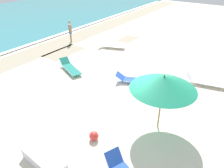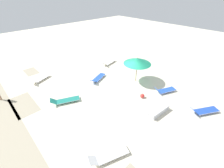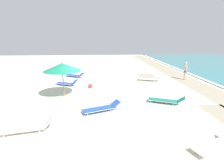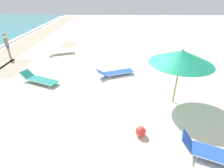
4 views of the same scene
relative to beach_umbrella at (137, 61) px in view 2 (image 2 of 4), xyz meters
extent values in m
cube|color=beige|center=(0.20, 1.73, -2.20)|extent=(60.00, 60.00, 0.16)
cube|color=#B3A68B|center=(0.20, 11.03, -2.12)|extent=(57.00, 2.20, 0.00)
cube|color=#B3A68B|center=(3.74, 9.32, -2.12)|extent=(3.14, 1.61, 0.00)
cube|color=#B3A68B|center=(9.09, 6.92, -2.12)|extent=(1.95, 1.19, 0.00)
cylinder|color=#9E7547|center=(0.00, 0.00, -1.06)|extent=(0.06, 0.06, 2.13)
cone|color=#1E936B|center=(0.00, 0.00, 0.01)|extent=(2.55, 2.55, 0.54)
cylinder|color=#166E50|center=(0.00, 0.00, -0.25)|extent=(2.48, 2.48, 0.01)
sphere|color=#9E7547|center=(0.00, 0.00, 0.31)|extent=(0.07, 0.07, 0.07)
cube|color=white|center=(-4.03, 2.31, -2.06)|extent=(0.75, 1.84, 0.03)
cube|color=silver|center=(-4.03, 2.31, -2.09)|extent=(0.76, 1.88, 0.04)
cube|color=white|center=(-4.03, 2.32, -1.98)|extent=(0.75, 1.84, 0.03)
cube|color=silver|center=(-4.03, 2.32, -2.01)|extent=(0.76, 1.88, 0.04)
cube|color=white|center=(-4.03, 2.33, -1.89)|extent=(0.75, 1.84, 0.03)
cube|color=silver|center=(-4.03, 2.33, -1.92)|extent=(0.76, 1.88, 0.04)
cube|color=white|center=(-4.03, 2.34, -1.81)|extent=(0.75, 1.84, 0.03)
cube|color=silver|center=(-4.03, 2.34, -1.84)|extent=(0.76, 1.88, 0.04)
cube|color=white|center=(-4.03, 2.37, -1.72)|extent=(0.75, 1.84, 0.03)
cube|color=silver|center=(-4.03, 2.37, -1.75)|extent=(0.76, 1.88, 0.04)
cube|color=white|center=(4.76, -0.87, -1.94)|extent=(0.96, 1.89, 0.03)
cylinder|color=silver|center=(4.46, -0.94, -1.94)|extent=(0.41, 1.77, 0.03)
cylinder|color=silver|center=(5.05, -0.81, -1.94)|extent=(0.41, 1.77, 0.03)
cube|color=white|center=(4.53, 0.19, -1.74)|extent=(0.64, 0.50, 0.43)
cylinder|color=silver|center=(4.65, -1.62, -2.04)|extent=(0.03, 0.03, 0.16)
cylinder|color=silver|center=(5.15, -1.51, -2.04)|extent=(0.03, 0.03, 0.16)
cylinder|color=silver|center=(4.36, -0.24, -2.04)|extent=(0.03, 0.03, 0.16)
cylinder|color=silver|center=(4.86, -0.13, -2.04)|extent=(0.03, 0.03, 0.16)
cube|color=white|center=(6.57, 6.69, -1.94)|extent=(1.14, 1.78, 0.03)
cylinder|color=silver|center=(6.28, 6.58, -1.94)|extent=(0.60, 1.58, 0.03)
cylinder|color=silver|center=(6.85, 6.79, -1.94)|extent=(0.60, 1.58, 0.03)
cube|color=white|center=(6.21, 7.66, -1.76)|extent=(0.69, 0.59, 0.40)
cylinder|color=silver|center=(6.55, 5.99, -2.04)|extent=(0.03, 0.03, 0.16)
cylinder|color=silver|center=(7.03, 6.16, -2.04)|extent=(0.03, 0.03, 0.16)
cylinder|color=silver|center=(6.10, 7.21, -2.04)|extent=(0.03, 0.03, 0.16)
cylinder|color=silver|center=(6.58, 7.39, -2.04)|extent=(0.03, 0.03, 0.16)
cube|color=#1E8475|center=(1.64, 6.52, -1.94)|extent=(1.25, 1.87, 0.03)
cylinder|color=silver|center=(1.36, 6.63, -1.94)|extent=(0.73, 1.64, 0.03)
cylinder|color=silver|center=(1.92, 6.40, -1.94)|extent=(0.73, 1.64, 0.03)
cube|color=#1E8475|center=(2.08, 7.53, -1.78)|extent=(0.71, 0.65, 0.36)
cylinder|color=silver|center=(1.13, 5.98, -2.04)|extent=(0.03, 0.03, 0.16)
cylinder|color=silver|center=(1.60, 5.78, -2.04)|extent=(0.03, 0.03, 0.16)
cylinder|color=silver|center=(1.68, 7.25, -2.04)|extent=(0.03, 0.03, 0.16)
cylinder|color=silver|center=(2.15, 7.05, -2.04)|extent=(0.03, 0.03, 0.16)
cube|color=blue|center=(-3.08, -0.53, -1.94)|extent=(1.18, 1.75, 0.03)
cylinder|color=silver|center=(-3.36, -0.41, -1.94)|extent=(0.66, 1.53, 0.03)
cylinder|color=silver|center=(-2.81, -0.64, -1.94)|extent=(0.66, 1.53, 0.03)
cube|color=blue|center=(-2.70, 0.39, -1.73)|extent=(0.67, 0.56, 0.45)
cylinder|color=silver|center=(-3.56, -1.02, -2.04)|extent=(0.03, 0.03, 0.16)
cylinder|color=silver|center=(-3.09, -1.22, -2.04)|extent=(0.03, 0.03, 0.16)
cylinder|color=silver|center=(-3.07, 0.16, -2.04)|extent=(0.03, 0.03, 0.16)
cylinder|color=silver|center=(-2.60, -0.03, -2.04)|extent=(0.03, 0.03, 0.16)
cube|color=blue|center=(2.78, 2.40, -1.94)|extent=(1.19, 1.83, 0.03)
cylinder|color=silver|center=(2.50, 2.29, -1.94)|extent=(0.65, 1.62, 0.03)
cylinder|color=silver|center=(3.06, 2.51, -1.94)|extent=(0.65, 1.62, 0.03)
cube|color=blue|center=(2.38, 3.42, -1.79)|extent=(0.71, 0.65, 0.33)
cylinder|color=silver|center=(2.79, 1.68, -2.04)|extent=(0.03, 0.03, 0.16)
cylinder|color=silver|center=(3.26, 1.86, -2.04)|extent=(0.03, 0.03, 0.16)
cylinder|color=silver|center=(2.30, 2.93, -2.04)|extent=(0.03, 0.03, 0.16)
cylinder|color=silver|center=(2.77, 3.12, -2.04)|extent=(0.03, 0.03, 0.16)
cube|color=blue|center=(-6.45, -0.30, -1.94)|extent=(1.42, 1.86, 0.03)
cylinder|color=silver|center=(-6.71, -0.15, -1.94)|extent=(0.92, 1.57, 0.03)
cylinder|color=silver|center=(-6.19, -0.45, -1.94)|extent=(0.92, 1.57, 0.03)
cube|color=blue|center=(-5.90, 0.65, -1.76)|extent=(0.71, 0.66, 0.40)
cylinder|color=silver|center=(-7.02, -0.78, -2.04)|extent=(0.03, 0.03, 0.16)
cylinder|color=silver|center=(-6.58, -1.04, -2.04)|extent=(0.03, 0.03, 0.16)
cylinder|color=silver|center=(-6.32, 0.43, -2.04)|extent=(0.03, 0.03, 0.16)
cylinder|color=silver|center=(-5.88, 0.18, -2.04)|extent=(0.03, 0.03, 0.16)
cube|color=white|center=(-4.20, 7.11, -1.94)|extent=(1.15, 1.87, 0.03)
cylinder|color=silver|center=(-4.49, 7.21, -1.94)|extent=(0.61, 1.69, 0.03)
cylinder|color=silver|center=(-3.92, 7.01, -1.94)|extent=(0.61, 1.69, 0.03)
cube|color=white|center=(-3.84, 8.16, -1.79)|extent=(0.70, 0.63, 0.34)
cylinder|color=silver|center=(-4.67, 6.54, -2.04)|extent=(0.03, 0.03, 0.16)
cylinder|color=silver|center=(-4.19, 6.37, -2.04)|extent=(0.03, 0.03, 0.16)
cylinder|color=silver|center=(-4.22, 7.85, -2.04)|extent=(0.03, 0.03, 0.16)
cylinder|color=silver|center=(-3.74, 7.68, -2.04)|extent=(0.03, 0.03, 0.16)
sphere|color=red|center=(-2.12, 1.73, -1.94)|extent=(0.37, 0.37, 0.37)
camera|label=1|loc=(-6.90, -2.44, 4.04)|focal=35.00mm
camera|label=2|loc=(-7.66, 10.39, 5.66)|focal=24.00mm
camera|label=3|loc=(11.92, 2.59, 1.97)|focal=28.00mm
camera|label=4|loc=(-6.63, 2.64, 2.37)|focal=28.00mm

